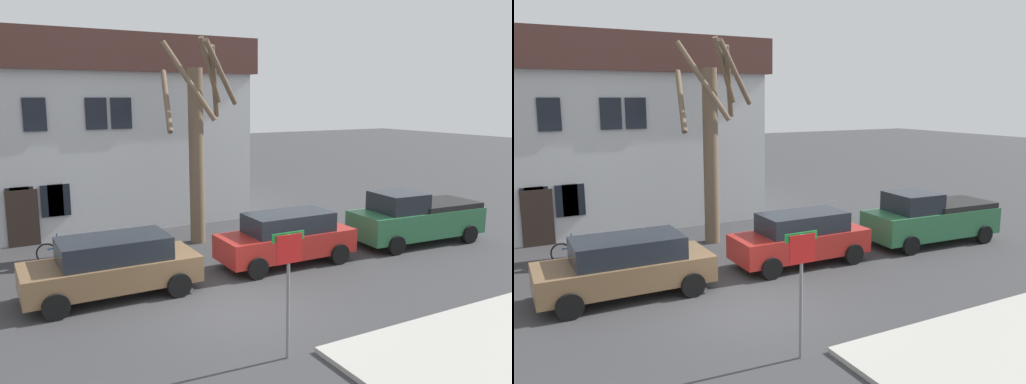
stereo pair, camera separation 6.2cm
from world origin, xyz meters
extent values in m
plane|color=#38383A|center=(0.00, 0.00, 0.00)|extent=(120.00, 120.00, 0.00)
cube|color=silver|center=(-2.25, 13.57, 3.20)|extent=(15.16, 8.75, 6.40)
cube|color=#4C2D28|center=(-2.25, 13.57, 7.15)|extent=(15.66, 9.25, 1.49)
cube|color=#2D231E|center=(-4.16, 9.14, 1.05)|extent=(1.10, 0.12, 2.10)
cube|color=black|center=(-4.29, 9.15, 1.60)|extent=(0.80, 0.08, 1.20)
cube|color=black|center=(-4.14, 9.15, 1.60)|extent=(0.80, 0.08, 1.20)
cube|color=black|center=(-3.12, 9.15, 1.60)|extent=(0.80, 0.08, 1.20)
cube|color=black|center=(-2.87, 9.15, 1.60)|extent=(0.80, 0.08, 1.20)
cube|color=black|center=(-3.51, 9.15, 4.80)|extent=(0.80, 0.08, 1.20)
cube|color=black|center=(-1.34, 9.15, 4.80)|extent=(0.80, 0.08, 1.20)
cube|color=black|center=(-0.38, 9.15, 4.80)|extent=(0.80, 0.08, 1.20)
cylinder|color=brown|center=(1.64, 6.55, 3.23)|extent=(0.55, 0.55, 6.45)
cylinder|color=brown|center=(1.12, 5.83, 5.95)|extent=(1.68, 1.30, 2.75)
cylinder|color=brown|center=(2.01, 6.05, 6.34)|extent=(1.25, 1.00, 2.27)
cylinder|color=brown|center=(0.64, 6.81, 5.30)|extent=(0.74, 2.18, 2.26)
cylinder|color=brown|center=(2.28, 5.69, 6.24)|extent=(1.94, 1.51, 2.22)
cylinder|color=brown|center=(2.24, 6.19, 5.94)|extent=(0.96, 1.45, 2.52)
cube|color=brown|center=(-2.58, 2.60, 0.68)|extent=(4.72, 1.93, 0.72)
cube|color=#1E232B|center=(-2.49, 2.60, 1.35)|extent=(2.93, 1.68, 0.62)
cylinder|color=black|center=(-4.19, 1.68, 0.34)|extent=(0.68, 0.23, 0.68)
cylinder|color=black|center=(-4.17, 3.55, 0.34)|extent=(0.68, 0.23, 0.68)
cylinder|color=black|center=(-0.99, 1.64, 0.34)|extent=(0.68, 0.23, 0.68)
cylinder|color=black|center=(-0.97, 3.52, 0.34)|extent=(0.68, 0.23, 0.68)
cube|color=#AD231E|center=(3.12, 2.67, 0.71)|extent=(4.53, 1.74, 0.77)
cube|color=#1E232B|center=(3.21, 2.67, 1.40)|extent=(2.81, 1.52, 0.62)
cylinder|color=black|center=(1.57, 1.83, 0.34)|extent=(0.68, 0.23, 0.68)
cylinder|color=black|center=(1.59, 3.54, 0.34)|extent=(0.68, 0.23, 0.68)
cylinder|color=black|center=(4.65, 1.80, 0.34)|extent=(0.68, 0.23, 0.68)
cylinder|color=black|center=(4.66, 3.51, 0.34)|extent=(0.68, 0.23, 0.68)
cube|color=#2D6B42|center=(8.81, 2.50, 0.80)|extent=(5.22, 2.24, 0.96)
cube|color=#1E232B|center=(7.89, 2.56, 1.63)|extent=(1.74, 1.79, 0.70)
cube|color=black|center=(9.93, 2.43, 1.38)|extent=(2.77, 2.00, 0.20)
cylinder|color=black|center=(7.02, 1.66, 0.34)|extent=(0.69, 0.26, 0.68)
cylinder|color=black|center=(7.14, 3.57, 0.34)|extent=(0.69, 0.26, 0.68)
cylinder|color=black|center=(10.49, 1.44, 0.34)|extent=(0.69, 0.26, 0.68)
cylinder|color=black|center=(10.61, 3.35, 0.34)|extent=(0.69, 0.26, 0.68)
cylinder|color=slate|center=(-0.25, -2.72, 1.34)|extent=(0.07, 0.07, 2.68)
cube|color=red|center=(-0.25, -2.74, 2.38)|extent=(0.60, 0.03, 0.60)
cube|color=#1E8C38|center=(-0.25, -2.70, 2.63)|extent=(0.76, 0.02, 0.18)
torus|color=black|center=(-2.78, 6.06, 0.36)|extent=(0.68, 0.31, 0.71)
torus|color=black|center=(-3.74, 6.45, 0.36)|extent=(0.68, 0.31, 0.71)
cylinder|color=#1E4C8C|center=(-3.26, 6.26, 0.58)|extent=(0.94, 0.41, 0.19)
cylinder|color=#1E4C8C|center=(-3.45, 6.33, 0.81)|extent=(0.10, 0.07, 0.45)
camera|label=1|loc=(-5.81, -11.35, 5.40)|focal=36.83mm
camera|label=2|loc=(-5.76, -11.38, 5.40)|focal=36.83mm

